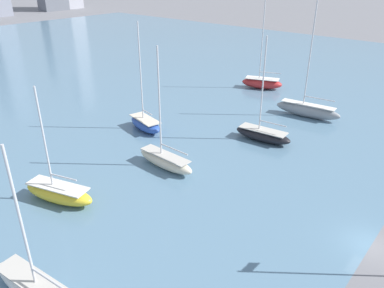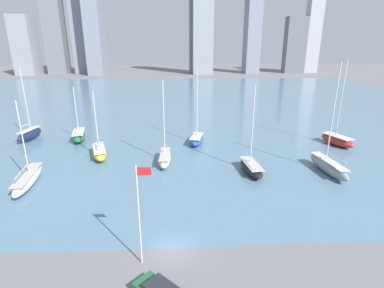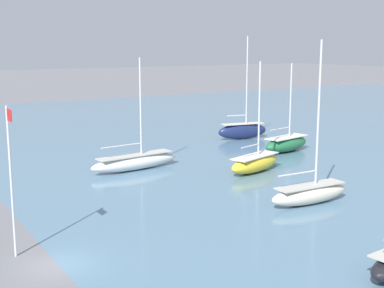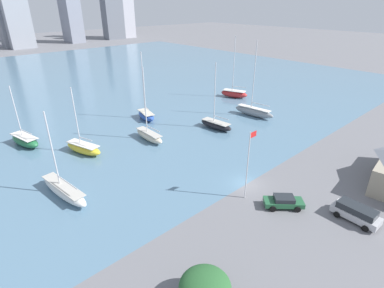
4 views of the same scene
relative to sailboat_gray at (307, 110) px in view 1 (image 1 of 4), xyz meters
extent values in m
plane|color=slate|center=(-22.75, -16.01, -1.10)|extent=(500.00, 500.00, 0.00)
ellipsoid|color=gray|center=(0.00, -0.01, -0.14)|extent=(2.71, 9.47, 1.92)
cube|color=silver|center=(0.00, -0.01, 0.77)|extent=(2.22, 7.77, 0.10)
cube|color=#2D2D33|center=(0.00, -0.01, -0.67)|extent=(0.33, 1.69, 0.87)
cylinder|color=silver|center=(-0.07, 0.69, 7.79)|extent=(0.18, 0.18, 13.94)
cylinder|color=silver|center=(0.15, -1.44, 1.92)|extent=(0.59, 4.27, 0.14)
ellipsoid|color=beige|center=(-24.18, 5.14, -0.32)|extent=(2.11, 7.67, 1.57)
cube|color=#BCB7AD|center=(-24.18, 5.14, 0.42)|extent=(1.73, 6.29, 0.10)
cube|color=#2D2D33|center=(-24.18, 5.14, -0.75)|extent=(0.19, 1.38, 0.71)
cylinder|color=silver|center=(-24.16, 5.71, 6.21)|extent=(0.18, 0.18, 11.48)
cylinder|color=silver|center=(-24.21, 3.78, 1.57)|extent=(0.24, 3.87, 0.14)
ellipsoid|color=#B72828|center=(7.82, 12.23, -0.18)|extent=(4.92, 7.54, 1.85)
cube|color=silver|center=(7.82, 12.23, 0.70)|extent=(4.04, 6.18, 0.10)
cube|color=#2D2D33|center=(7.82, 12.23, -0.69)|extent=(0.60, 1.25, 0.83)
cylinder|color=silver|center=(7.63, 12.72, 7.46)|extent=(0.18, 0.18, 13.44)
cylinder|color=silver|center=(8.28, 11.00, 1.85)|extent=(1.44, 3.49, 0.14)
ellipsoid|color=#284CA8|center=(-18.46, 14.38, -0.30)|extent=(3.78, 6.64, 1.60)
cube|color=beige|center=(-18.46, 14.38, 0.45)|extent=(3.10, 5.44, 0.10)
cube|color=#2D2D33|center=(-18.46, 14.38, -0.74)|extent=(0.41, 1.13, 0.72)
cylinder|color=silver|center=(-18.36, 14.83, 6.66)|extent=(0.18, 0.18, 12.32)
cylinder|color=silver|center=(-18.61, 13.72, 1.60)|extent=(0.65, 2.25, 0.14)
ellipsoid|color=yellow|center=(-35.21, 8.20, -0.26)|extent=(4.32, 7.70, 1.68)
cube|color=silver|center=(-35.21, 8.20, 0.53)|extent=(3.54, 6.31, 0.10)
cube|color=#2D2D33|center=(-35.21, 8.20, -0.72)|extent=(0.55, 1.31, 0.76)
cylinder|color=silver|center=(-35.37, 8.72, 5.27)|extent=(0.18, 0.18, 9.37)
cylinder|color=silver|center=(-34.94, 7.35, 1.68)|extent=(1.00, 2.80, 0.14)
cube|color=#BCB7AD|center=(-42.34, -1.72, 0.43)|extent=(2.62, 8.45, 0.10)
cylinder|color=silver|center=(-42.43, -0.96, 5.38)|extent=(0.18, 0.18, 9.80)
cylinder|color=silver|center=(-42.16, -3.27, 1.58)|extent=(0.69, 4.63, 0.14)
ellipsoid|color=black|center=(-11.29, 0.68, -0.36)|extent=(2.98, 7.46, 1.49)
cube|color=#BCB7AD|center=(-11.29, 0.68, 0.34)|extent=(2.45, 6.11, 0.10)
cube|color=#2D2D33|center=(-11.29, 0.68, -0.77)|extent=(0.28, 1.32, 0.67)
cylinder|color=silver|center=(-11.35, 1.22, 6.05)|extent=(0.18, 0.18, 11.33)
cylinder|color=silver|center=(-11.18, -0.50, 1.49)|extent=(0.47, 3.47, 0.14)
camera|label=1|loc=(-49.48, -20.21, 18.90)|focal=35.00mm
camera|label=2|loc=(-22.19, -39.52, 17.16)|focal=28.00mm
camera|label=3|loc=(6.34, -24.66, 11.57)|focal=50.00mm
camera|label=4|loc=(-51.89, -36.68, 21.75)|focal=28.00mm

